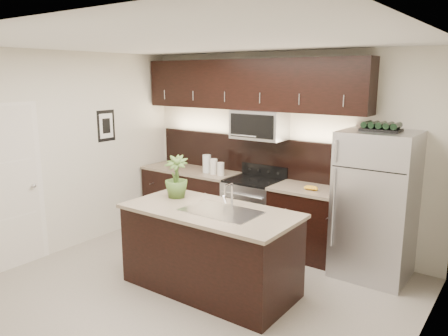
# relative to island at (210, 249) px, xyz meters

# --- Properties ---
(ground) EXTENTS (4.50, 4.50, 0.00)m
(ground) POSITION_rel_island_xyz_m (-0.10, -0.20, -0.47)
(ground) COLOR gray
(ground) RESTS_ON ground
(room_walls) EXTENTS (4.52, 4.02, 2.71)m
(room_walls) POSITION_rel_island_xyz_m (-0.21, -0.24, 1.22)
(room_walls) COLOR beige
(room_walls) RESTS_ON ground
(counter_run) EXTENTS (3.51, 0.65, 0.94)m
(counter_run) POSITION_rel_island_xyz_m (-0.56, 1.49, -0.00)
(counter_run) COLOR black
(counter_run) RESTS_ON ground
(upper_fixtures) EXTENTS (3.49, 0.40, 1.66)m
(upper_fixtures) POSITION_rel_island_xyz_m (-0.53, 1.64, 1.67)
(upper_fixtures) COLOR black
(upper_fixtures) RESTS_ON counter_run
(island) EXTENTS (1.96, 0.96, 0.94)m
(island) POSITION_rel_island_xyz_m (0.00, 0.00, 0.00)
(island) COLOR black
(island) RESTS_ON ground
(sink_faucet) EXTENTS (0.84, 0.50, 0.28)m
(sink_faucet) POSITION_rel_island_xyz_m (0.15, 0.01, 0.48)
(sink_faucet) COLOR silver
(sink_faucet) RESTS_ON island
(refrigerator) EXTENTS (0.85, 0.76, 1.75)m
(refrigerator) POSITION_rel_island_xyz_m (1.37, 1.43, 0.41)
(refrigerator) COLOR #B2B2B7
(refrigerator) RESTS_ON ground
(wine_rack) EXTENTS (0.43, 0.27, 0.10)m
(wine_rack) POSITION_rel_island_xyz_m (1.37, 1.43, 1.33)
(wine_rack) COLOR black
(wine_rack) RESTS_ON refrigerator
(plant) EXTENTS (0.38, 0.38, 0.51)m
(plant) POSITION_rel_island_xyz_m (-0.62, 0.15, 0.72)
(plant) COLOR #416127
(plant) RESTS_ON island
(canisters) EXTENTS (0.40, 0.15, 0.27)m
(canisters) POSITION_rel_island_xyz_m (-1.06, 1.42, 0.59)
(canisters) COLOR silver
(canisters) RESTS_ON counter_run
(french_press) EXTENTS (0.10, 0.10, 0.30)m
(french_press) POSITION_rel_island_xyz_m (0.90, 1.44, 0.58)
(french_press) COLOR silver
(french_press) RESTS_ON counter_run
(bananas) EXTENTS (0.19, 0.16, 0.06)m
(bananas) POSITION_rel_island_xyz_m (0.51, 1.41, 0.50)
(bananas) COLOR gold
(bananas) RESTS_ON counter_run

